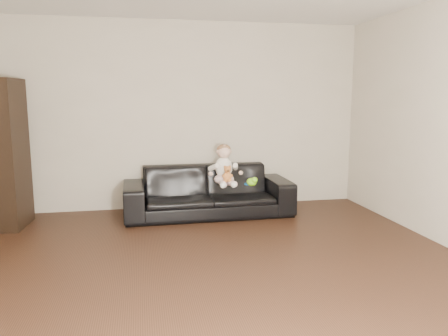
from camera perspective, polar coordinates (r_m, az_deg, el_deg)
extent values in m
plane|color=#341D12|center=(3.79, -0.27, -15.06)|extent=(5.50, 5.50, 0.00)
plane|color=#BFB5A1|center=(6.19, -5.01, 6.77)|extent=(5.00, 0.00, 5.00)
imported|color=black|center=(5.85, -2.11, -3.01)|extent=(2.22, 0.90, 0.64)
cube|color=black|center=(5.84, -26.94, 1.62)|extent=(0.49, 0.65, 1.78)
cube|color=silver|center=(5.80, -27.04, 5.56)|extent=(0.20, 0.26, 0.28)
ellipsoid|color=#F4CED0|center=(5.74, 0.00, -1.46)|extent=(0.29, 0.26, 0.14)
ellipsoid|color=white|center=(5.73, -0.03, 0.08)|extent=(0.25, 0.21, 0.28)
sphere|color=beige|center=(5.69, 0.00, 2.19)|extent=(0.20, 0.20, 0.18)
ellipsoid|color=#8C603F|center=(5.69, -0.02, 2.48)|extent=(0.20, 0.20, 0.13)
cylinder|color=#F4CED0|center=(5.57, -0.22, -2.02)|extent=(0.11, 0.23, 0.09)
cylinder|color=#F4CED0|center=(5.59, 0.88, -1.98)|extent=(0.11, 0.23, 0.09)
sphere|color=white|center=(5.46, -0.11, -2.26)|extent=(0.08, 0.08, 0.07)
sphere|color=white|center=(5.49, 1.24, -2.21)|extent=(0.08, 0.08, 0.07)
cylinder|color=white|center=(5.65, -1.34, 0.11)|extent=(0.09, 0.19, 0.12)
cylinder|color=white|center=(5.70, 1.50, 0.20)|extent=(0.09, 0.19, 0.12)
ellipsoid|color=#C47638|center=(5.57, 0.43, -1.13)|extent=(0.11, 0.10, 0.13)
sphere|color=#C47638|center=(5.54, 0.46, -0.19)|extent=(0.09, 0.09, 0.09)
sphere|color=#C47638|center=(5.54, 0.13, 0.15)|extent=(0.03, 0.03, 0.03)
sphere|color=#C47638|center=(5.55, 0.76, 0.17)|extent=(0.03, 0.03, 0.03)
sphere|color=#593819|center=(5.51, 0.54, -0.35)|extent=(0.03, 0.03, 0.03)
ellipsoid|color=#79D719|center=(5.65, 3.63, -1.84)|extent=(0.16, 0.18, 0.11)
sphere|color=red|center=(5.71, 3.54, -1.97)|extent=(0.08, 0.08, 0.06)
cylinder|color=blue|center=(5.75, 3.19, -2.10)|extent=(0.14, 0.14, 0.02)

